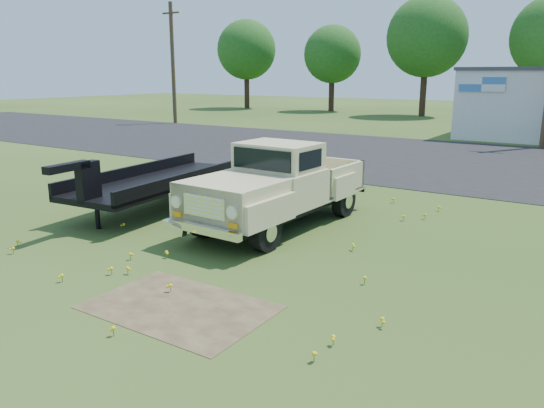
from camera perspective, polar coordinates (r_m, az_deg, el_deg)
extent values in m
plane|color=#294616|center=(12.14, -5.50, -4.37)|extent=(140.00, 140.00, 0.00)
cube|color=black|center=(25.34, 16.15, 4.72)|extent=(90.00, 14.00, 0.02)
cube|color=#433323|center=(9.11, -9.91, -10.90)|extent=(3.00, 2.00, 0.01)
cube|color=#433323|center=(15.98, -3.32, 0.14)|extent=(2.20, 1.60, 0.01)
cube|color=silver|center=(32.64, 21.64, 11.88)|extent=(2.50, 0.08, 0.80)
cylinder|color=#40301D|center=(42.61, -10.61, 14.59)|extent=(0.30, 0.30, 9.00)
cube|color=#40301D|center=(42.83, -10.84, 19.54)|extent=(1.60, 0.12, 0.12)
cylinder|color=#332017|center=(60.37, -2.72, 11.95)|extent=(0.56, 0.56, 3.60)
sphere|color=#1F4C15|center=(60.39, -2.77, 16.24)|extent=(6.40, 6.40, 6.40)
cylinder|color=#332017|center=(56.04, 6.41, 11.55)|extent=(0.56, 0.56, 3.24)
sphere|color=#1F4C15|center=(56.03, 6.52, 15.71)|extent=(5.76, 5.76, 5.76)
cylinder|color=#332017|center=(50.85, 15.93, 11.30)|extent=(0.56, 0.56, 3.96)
sphere|color=#1F4C15|center=(50.92, 16.31, 16.89)|extent=(7.04, 7.04, 7.04)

